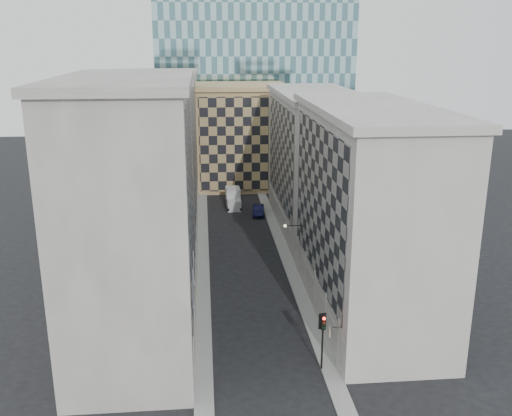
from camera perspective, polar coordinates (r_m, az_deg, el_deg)
ground at (r=45.72m, az=1.77°, el=-18.98°), size 260.00×260.00×0.00m
sidewalk_west at (r=71.97m, az=-5.32°, el=-5.14°), size 1.50×100.00×0.15m
sidewalk_east at (r=72.66m, az=3.02°, el=-4.88°), size 1.50×100.00×0.15m
bldg_left_a at (r=50.51m, az=-12.01°, el=-0.80°), size 10.80×22.80×23.70m
bldg_left_b at (r=71.83m, az=-10.07°, el=4.02°), size 10.80×22.80×22.70m
bldg_left_c at (r=93.46m, az=-9.01°, el=6.63°), size 10.80×22.80×21.70m
bldg_right_a at (r=56.60m, az=10.99°, el=-0.46°), size 10.80×26.80×20.70m
bldg_right_b at (r=82.18m, az=5.84°, el=4.70°), size 10.80×28.80×19.70m
tan_block at (r=106.43m, az=-1.57°, el=7.25°), size 16.80×14.80×18.80m
church_tower at (r=119.02m, az=-3.11°, el=16.68°), size 7.20×7.20×51.50m
flagpoles_left at (r=46.78m, az=-6.29°, el=-6.95°), size 0.10×6.33×2.33m
bracket_lamp at (r=64.88m, az=3.09°, el=-1.79°), size 1.98×0.36×0.36m
traffic_light at (r=47.98m, az=6.70°, el=-12.01°), size 0.63×0.57×4.99m
box_truck at (r=93.66m, az=-2.29°, el=0.88°), size 2.39×5.62×3.06m
dark_car at (r=89.53m, az=0.24°, el=-0.22°), size 2.20×4.89×1.56m
shop_sign at (r=47.59m, az=7.42°, el=-12.14°), size 1.07×0.68×0.75m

